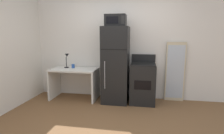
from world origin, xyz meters
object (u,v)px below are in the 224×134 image
at_px(coffee_mug, 73,66).
at_px(microwave, 116,21).
at_px(desk_lamp, 67,58).
at_px(leaning_mirror, 175,72).
at_px(oven_range, 143,83).
at_px(desk, 74,78).
at_px(refrigerator, 116,65).

bearing_deg(coffee_mug, microwave, -6.10).
xyz_separation_m(desk_lamp, leaning_mirror, (2.61, 0.20, -0.29)).
relative_size(oven_range, leaning_mirror, 0.79).
bearing_deg(oven_range, desk, -179.36).
distance_m(desk, oven_range, 1.66).
relative_size(refrigerator, leaning_mirror, 1.24).
height_order(refrigerator, microwave, microwave).
height_order(coffee_mug, refrigerator, refrigerator).
bearing_deg(desk, microwave, -1.48).
distance_m(refrigerator, leaning_mirror, 1.41).
relative_size(desk, microwave, 2.43).
distance_m(microwave, leaning_mirror, 1.83).
distance_m(oven_range, leaning_mirror, 0.82).
bearing_deg(refrigerator, coffee_mug, 175.00).
height_order(desk, leaning_mirror, leaning_mirror).
relative_size(coffee_mug, leaning_mirror, 0.07).
relative_size(desk_lamp, leaning_mirror, 0.25).
bearing_deg(desk_lamp, oven_range, -1.76).
distance_m(desk, coffee_mug, 0.30).
distance_m(desk, refrigerator, 1.09).
bearing_deg(leaning_mirror, desk, -173.50).
height_order(coffee_mug, leaning_mirror, leaning_mirror).
bearing_deg(desk, desk_lamp, 160.31).
bearing_deg(microwave, refrigerator, 90.32).
height_order(refrigerator, oven_range, refrigerator).
relative_size(microwave, leaning_mirror, 0.33).
height_order(coffee_mug, microwave, microwave).
bearing_deg(refrigerator, desk, 179.70).
height_order(microwave, oven_range, microwave).
bearing_deg(desk, leaning_mirror, 6.50).
relative_size(microwave, oven_range, 0.42).
xyz_separation_m(desk, oven_range, (1.66, 0.02, -0.05)).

